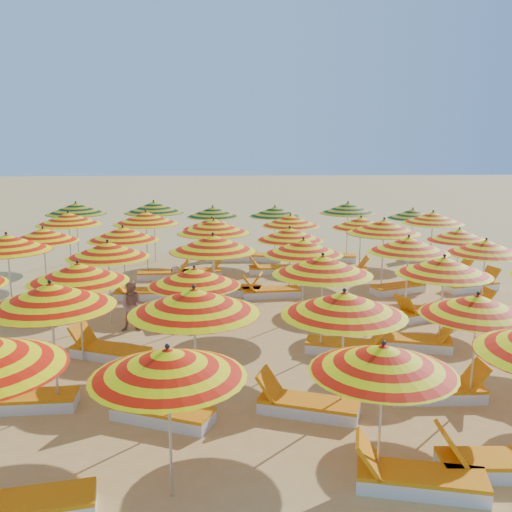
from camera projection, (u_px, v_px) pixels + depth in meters
name	position (u px, v px, depth m)	size (l,w,h in m)	color
ground	(257.00, 320.00, 14.77)	(120.00, 120.00, 0.00)	tan
umbrella_2	(168.00, 363.00, 7.13)	(2.06, 2.06, 2.11)	silver
umbrella_3	(383.00, 359.00, 7.40)	(2.03, 2.03, 2.06)	silver
umbrella_7	(51.00, 295.00, 9.55)	(2.70, 2.70, 2.31)	silver
umbrella_8	(194.00, 301.00, 9.26)	(2.60, 2.60, 2.30)	silver
umbrella_9	(344.00, 304.00, 9.38)	(2.75, 2.75, 2.22)	silver
umbrella_10	(477.00, 305.00, 9.77)	(2.56, 2.56, 2.06)	silver
umbrella_13	(78.00, 273.00, 11.65)	(2.55, 2.55, 2.19)	silver
umbrella_14	(194.00, 277.00, 11.82)	(2.29, 2.29, 2.05)	silver
umbrella_15	(323.00, 265.00, 12.04)	(2.24, 2.24, 2.27)	silver
umbrella_16	(444.00, 266.00, 12.29)	(2.71, 2.71, 2.19)	silver
umbrella_18	(7.00, 243.00, 14.28)	(2.60, 2.60, 2.34)	silver
umbrella_19	(108.00, 250.00, 14.07)	(2.59, 2.59, 2.19)	silver
umbrella_20	(213.00, 243.00, 14.23)	(2.60, 2.60, 2.33)	silver
umbrella_21	(303.00, 247.00, 14.52)	(2.35, 2.35, 2.17)	silver
umbrella_22	(408.00, 245.00, 14.60)	(2.71, 2.71, 2.22)	silver
umbrella_23	(486.00, 247.00, 14.79)	(2.30, 2.30, 2.11)	silver
umbrella_24	(43.00, 235.00, 16.45)	(2.39, 2.39, 2.16)	silver
umbrella_25	(123.00, 234.00, 16.44)	(2.57, 2.57, 2.19)	silver
umbrella_26	(214.00, 227.00, 16.95)	(2.55, 2.55, 2.34)	silver
umbrella_27	(290.00, 234.00, 16.85)	(2.36, 2.36, 2.11)	silver
umbrella_28	(384.00, 227.00, 16.86)	(2.31, 2.31, 2.35)	silver
umbrella_29	(459.00, 235.00, 17.15)	(1.91, 1.91, 2.02)	silver
umbrella_30	(68.00, 219.00, 18.94)	(2.59, 2.59, 2.29)	silver
umbrella_31	(146.00, 218.00, 18.94)	(2.25, 2.25, 2.32)	silver
umbrella_32	(212.00, 224.00, 19.07)	(2.58, 2.58, 2.08)	silver
umbrella_33	(290.00, 221.00, 19.45)	(2.12, 2.12, 2.14)	silver
umbrella_34	(361.00, 223.00, 19.18)	(2.26, 2.26, 2.10)	silver
umbrella_35	(433.00, 218.00, 19.49)	(2.73, 2.73, 2.24)	silver
umbrella_36	(76.00, 209.00, 21.22)	(2.88, 2.88, 2.35)	silver
umbrella_37	(154.00, 207.00, 21.52)	(2.72, 2.72, 2.36)	silver
umbrella_38	(213.00, 212.00, 21.71)	(2.65, 2.65, 2.15)	silver
umbrella_39	(275.00, 212.00, 21.85)	(2.47, 2.47, 2.14)	silver
umbrella_40	(348.00, 208.00, 21.71)	(2.72, 2.72, 2.30)	silver
umbrella_41	(413.00, 214.00, 21.78)	(2.37, 2.37, 2.06)	silver
lounger_1	(21.00, 507.00, 7.02)	(1.81, 0.90, 0.69)	white
lounger_2	(417.00, 479.00, 7.61)	(1.82, 0.96, 0.69)	white
lounger_3	(497.00, 464.00, 7.97)	(1.76, 0.66, 0.69)	white
lounger_6	(24.00, 400.00, 9.91)	(1.76, 0.67, 0.69)	white
lounger_7	(160.00, 412.00, 9.47)	(1.82, 1.20, 0.69)	white
lounger_8	(306.00, 405.00, 9.73)	(1.83, 1.13, 0.69)	white
lounger_9	(438.00, 391.00, 10.26)	(1.73, 0.58, 0.69)	white
lounger_11	(109.00, 351.00, 12.20)	(1.82, 1.20, 0.69)	white
lounger_12	(347.00, 346.00, 12.50)	(1.82, 1.03, 0.69)	white
lounger_13	(414.00, 342.00, 12.76)	(1.82, 1.00, 0.69)	white
lounger_16	(194.00, 318.00, 14.46)	(1.83, 1.09, 0.69)	white
lounger_17	(424.00, 312.00, 14.94)	(1.82, 1.25, 0.69)	white
lounger_18	(460.00, 309.00, 15.22)	(1.78, 0.74, 0.69)	white
lounger_19	(143.00, 293.00, 16.77)	(1.74, 0.60, 0.69)	white
lounger_20	(234.00, 289.00, 17.21)	(1.81, 0.91, 0.69)	white
lounger_21	(270.00, 292.00, 16.96)	(1.79, 0.77, 0.69)	white
lounger_22	(399.00, 288.00, 17.42)	(1.82, 1.17, 0.69)	white
lounger_23	(472.00, 286.00, 17.66)	(1.83, 1.06, 0.69)	white
lounger_24	(165.00, 274.00, 19.14)	(1.75, 0.64, 0.69)	white
lounger_25	(198.00, 273.00, 19.36)	(1.78, 0.74, 0.69)	white
lounger_26	(272.00, 269.00, 19.89)	(1.75, 0.62, 0.69)	white
lounger_27	(344.00, 271.00, 19.64)	(1.79, 0.81, 0.69)	white
lounger_28	(449.00, 271.00, 19.67)	(1.77, 0.71, 0.69)	white
lounger_29	(226.00, 257.00, 22.02)	(1.74, 0.59, 0.69)	white
lounger_30	(262.00, 257.00, 22.00)	(1.83, 1.04, 0.69)	white
lounger_31	(332.00, 257.00, 21.88)	(1.79, 0.77, 0.69)	white
lounger_32	(424.00, 257.00, 22.01)	(1.77, 0.70, 0.69)	white
beachgoer_a	(175.00, 289.00, 15.40)	(0.46, 0.30, 1.27)	tan
beachgoer_b	(133.00, 306.00, 13.84)	(0.61, 0.48, 1.26)	tan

